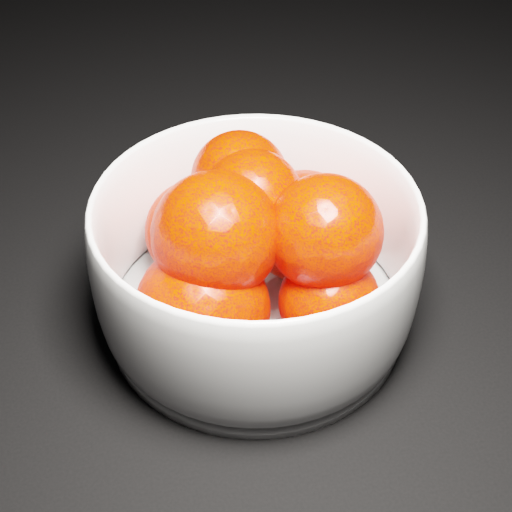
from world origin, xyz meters
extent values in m
cylinder|color=white|center=(0.25, 0.02, 0.01)|extent=(0.21, 0.21, 0.01)
sphere|color=#EB1500|center=(0.29, 0.05, 0.05)|extent=(0.08, 0.08, 0.08)
sphere|color=#EB1500|center=(0.22, 0.07, 0.05)|extent=(0.07, 0.07, 0.07)
sphere|color=#EB1500|center=(0.21, -0.01, 0.05)|extent=(0.09, 0.09, 0.09)
sphere|color=#EB1500|center=(0.29, -0.02, 0.05)|extent=(0.06, 0.06, 0.06)
sphere|color=#EB1500|center=(0.25, 0.06, 0.09)|extent=(0.07, 0.07, 0.07)
sphere|color=#EB1500|center=(0.22, 0.01, 0.09)|extent=(0.08, 0.08, 0.08)
sphere|color=#EB1500|center=(0.29, -0.01, 0.09)|extent=(0.07, 0.07, 0.07)
sphere|color=#EB1500|center=(0.25, 0.04, 0.09)|extent=(0.07, 0.07, 0.07)
camera|label=1|loc=(0.17, -0.32, 0.37)|focal=50.00mm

